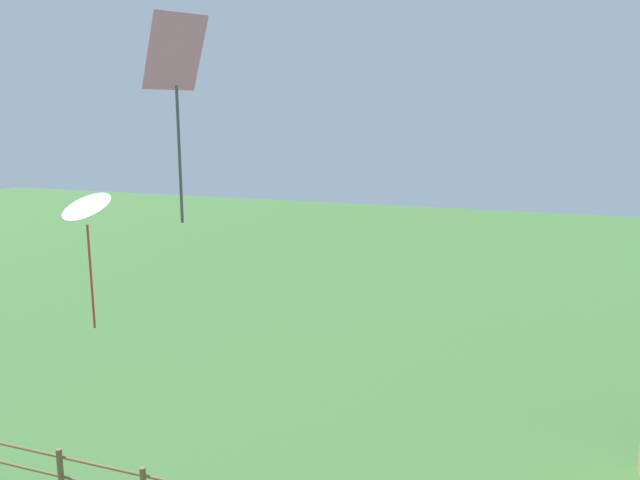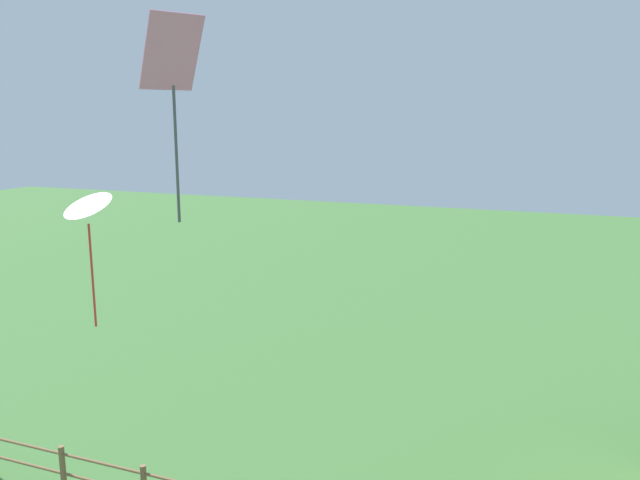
# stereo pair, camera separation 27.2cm
# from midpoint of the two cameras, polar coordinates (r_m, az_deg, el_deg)

# --- Properties ---
(kite_pink_diamond) EXTENTS (1.00, 1.11, 3.35)m
(kite_pink_diamond) POSITION_cam_midpoint_polar(r_m,az_deg,el_deg) (10.69, -12.58, 14.73)
(kite_pink_diamond) COLOR pink
(kite_white_delta) EXTENTS (1.25, 1.20, 2.98)m
(kite_white_delta) POSITION_cam_midpoint_polar(r_m,az_deg,el_deg) (14.00, -19.98, 2.74)
(kite_white_delta) COLOR white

